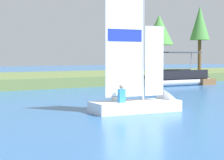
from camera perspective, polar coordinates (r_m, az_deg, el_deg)
name	(u,v)px	position (r m, az deg, el deg)	size (l,w,h in m)	color
shore_bank	(8,80)	(37.13, -14.08, 0.02)	(80.00, 13.84, 0.80)	#5B703D
shoreline_tree_midleft	(159,30)	(48.02, 6.48, 6.82)	(3.31, 3.31, 6.40)	brown
shoreline_tree_centre	(200,24)	(47.22, 11.96, 7.57)	(2.16, 2.16, 7.23)	brown
wooden_dock	(192,81)	(37.67, 10.98, -0.12)	(1.63, 4.05, 0.51)	brown
sailboat	(148,101)	(18.28, 4.97, -2.85)	(4.52, 2.00, 6.16)	white
pontoon_boat	(177,77)	(35.65, 8.91, 0.41)	(5.45, 2.59, 2.81)	#B2B2B7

